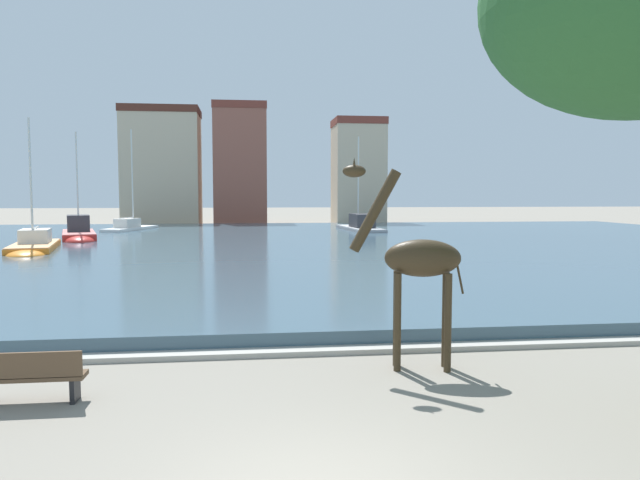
% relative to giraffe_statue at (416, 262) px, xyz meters
% --- Properties ---
extents(harbor_water, '(78.13, 50.52, 0.43)m').
position_rel_giraffe_statue_xyz_m(harbor_water, '(-2.63, 26.86, -1.96)').
color(harbor_water, '#3D5666').
rests_on(harbor_water, ground).
extents(quay_edge_coping, '(78.13, 0.50, 0.12)m').
position_rel_giraffe_statue_xyz_m(quay_edge_coping, '(-2.63, 1.35, -2.12)').
color(quay_edge_coping, '#ADA89E').
rests_on(quay_edge_coping, ground).
extents(giraffe_statue, '(2.42, 0.87, 4.26)m').
position_rel_giraffe_statue_xyz_m(giraffe_statue, '(0.00, 0.00, 0.00)').
color(giraffe_statue, '#382B19').
rests_on(giraffe_statue, ground).
extents(sailboat_grey, '(2.92, 9.86, 8.50)m').
position_rel_giraffe_statue_xyz_m(sailboat_grey, '(6.27, 39.27, -1.59)').
color(sailboat_grey, '#939399').
rests_on(sailboat_grey, ground).
extents(sailboat_white, '(4.05, 8.20, 9.14)m').
position_rel_giraffe_statue_xyz_m(sailboat_white, '(-13.30, 41.97, -1.68)').
color(sailboat_white, white).
rests_on(sailboat_white, ground).
extents(sailboat_orange, '(3.60, 7.98, 7.71)m').
position_rel_giraffe_statue_xyz_m(sailboat_orange, '(-15.15, 22.89, -1.64)').
color(sailboat_orange, orange).
rests_on(sailboat_orange, ground).
extents(sailboat_red, '(4.14, 8.23, 7.82)m').
position_rel_giraffe_statue_xyz_m(sailboat_red, '(-15.06, 31.54, -1.51)').
color(sailboat_red, red).
rests_on(sailboat_red, ground).
extents(park_bench, '(1.80, 0.44, 0.92)m').
position_rel_giraffe_statue_xyz_m(park_bench, '(-7.03, -1.19, -1.69)').
color(park_bench, brown).
rests_on(park_bench, ground).
extents(townhouse_end_terrace, '(8.47, 6.23, 13.13)m').
position_rel_giraffe_statue_xyz_m(townhouse_end_terrace, '(-12.78, 57.05, 4.40)').
color(townhouse_end_terrace, '#C6B293').
rests_on(townhouse_end_terrace, ground).
extents(townhouse_narrow_midrow, '(5.97, 5.82, 13.68)m').
position_rel_giraffe_statue_xyz_m(townhouse_narrow_midrow, '(-4.10, 56.86, 4.68)').
color(townhouse_narrow_midrow, '#8E5142').
rests_on(townhouse_narrow_midrow, ground).
extents(townhouse_wide_warehouse, '(5.59, 5.37, 11.88)m').
position_rel_giraffe_statue_xyz_m(townhouse_wide_warehouse, '(9.04, 54.13, 3.78)').
color(townhouse_wide_warehouse, '#C6B293').
rests_on(townhouse_wide_warehouse, ground).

